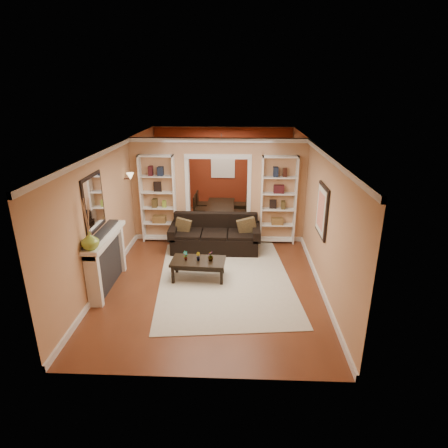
{
  "coord_description": "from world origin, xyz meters",
  "views": [
    {
      "loc": [
        0.55,
        -8.22,
        3.88
      ],
      "look_at": [
        0.23,
        -0.8,
        1.16
      ],
      "focal_mm": 30.0,
      "sensor_mm": 36.0,
      "label": 1
    }
  ],
  "objects_px": {
    "bookshelf_left": "(158,199)",
    "bookshelf_right": "(278,201)",
    "coffee_table": "(198,269)",
    "fireplace": "(108,261)",
    "sofa": "(215,234)",
    "dining_table": "(222,212)"
  },
  "relations": [
    {
      "from": "coffee_table",
      "to": "bookshelf_right",
      "type": "bearing_deg",
      "value": 51.81
    },
    {
      "from": "sofa",
      "to": "coffee_table",
      "type": "relative_size",
      "value": 1.97
    },
    {
      "from": "bookshelf_left",
      "to": "bookshelf_right",
      "type": "height_order",
      "value": "same"
    },
    {
      "from": "bookshelf_right",
      "to": "bookshelf_left",
      "type": "bearing_deg",
      "value": 180.0
    },
    {
      "from": "fireplace",
      "to": "dining_table",
      "type": "bearing_deg",
      "value": 63.25
    },
    {
      "from": "sofa",
      "to": "bookshelf_left",
      "type": "bearing_deg",
      "value": 158.93
    },
    {
      "from": "bookshelf_left",
      "to": "fireplace",
      "type": "distance_m",
      "value": 2.65
    },
    {
      "from": "sofa",
      "to": "bookshelf_left",
      "type": "distance_m",
      "value": 1.76
    },
    {
      "from": "sofa",
      "to": "bookshelf_right",
      "type": "relative_size",
      "value": 0.97
    },
    {
      "from": "sofa",
      "to": "dining_table",
      "type": "distance_m",
      "value": 2.23
    },
    {
      "from": "fireplace",
      "to": "dining_table",
      "type": "relative_size",
      "value": 1.15
    },
    {
      "from": "coffee_table",
      "to": "fireplace",
      "type": "relative_size",
      "value": 0.67
    },
    {
      "from": "bookshelf_right",
      "to": "fireplace",
      "type": "distance_m",
      "value": 4.47
    },
    {
      "from": "bookshelf_left",
      "to": "bookshelf_right",
      "type": "xyz_separation_m",
      "value": [
        3.1,
        0.0,
        0.0
      ]
    },
    {
      "from": "coffee_table",
      "to": "bookshelf_left",
      "type": "height_order",
      "value": "bookshelf_left"
    },
    {
      "from": "coffee_table",
      "to": "bookshelf_left",
      "type": "bearing_deg",
      "value": 123.87
    },
    {
      "from": "coffee_table",
      "to": "sofa",
      "type": "bearing_deg",
      "value": 83.56
    },
    {
      "from": "fireplace",
      "to": "coffee_table",
      "type": "bearing_deg",
      "value": 13.46
    },
    {
      "from": "sofa",
      "to": "bookshelf_right",
      "type": "bearing_deg",
      "value": 19.99
    },
    {
      "from": "coffee_table",
      "to": "bookshelf_right",
      "type": "relative_size",
      "value": 0.49
    },
    {
      "from": "sofa",
      "to": "bookshelf_right",
      "type": "height_order",
      "value": "bookshelf_right"
    },
    {
      "from": "bookshelf_left",
      "to": "bookshelf_right",
      "type": "relative_size",
      "value": 1.0
    }
  ]
}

